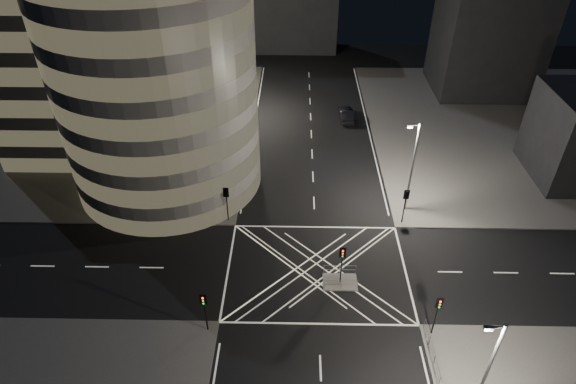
{
  "coord_description": "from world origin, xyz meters",
  "views": [
    {
      "loc": [
        -1.97,
        -30.96,
        31.29
      ],
      "look_at": [
        -2.75,
        7.81,
        3.0
      ],
      "focal_mm": 30.0,
      "sensor_mm": 36.0,
      "label": 1
    }
  ],
  "objects_px": {
    "sedan": "(346,114)",
    "central_island": "(340,282)",
    "traffic_signal_nl": "(204,306)",
    "traffic_signal_nr": "(438,309)",
    "street_lamp_left_near": "(225,148)",
    "street_lamp_left_far": "(242,79)",
    "traffic_signal_fl": "(226,198)",
    "street_lamp_right_far": "(412,166)",
    "traffic_signal_island": "(342,259)",
    "street_lamp_right_near": "(484,375)",
    "traffic_signal_fr": "(406,200)"
  },
  "relations": [
    {
      "from": "traffic_signal_island",
      "to": "street_lamp_left_far",
      "type": "bearing_deg",
      "value": 109.95
    },
    {
      "from": "traffic_signal_fl",
      "to": "traffic_signal_island",
      "type": "xyz_separation_m",
      "value": [
        10.8,
        -8.3,
        0.0
      ]
    },
    {
      "from": "traffic_signal_nr",
      "to": "street_lamp_right_far",
      "type": "bearing_deg",
      "value": 87.7
    },
    {
      "from": "street_lamp_left_near",
      "to": "street_lamp_right_near",
      "type": "xyz_separation_m",
      "value": [
        18.87,
        -26.0,
        0.0
      ]
    },
    {
      "from": "street_lamp_right_far",
      "to": "traffic_signal_fr",
      "type": "bearing_deg",
      "value": -106.11
    },
    {
      "from": "traffic_signal_fr",
      "to": "street_lamp_right_far",
      "type": "xyz_separation_m",
      "value": [
        0.64,
        2.2,
        2.63
      ]
    },
    {
      "from": "traffic_signal_fr",
      "to": "traffic_signal_nl",
      "type": "bearing_deg",
      "value": -142.31
    },
    {
      "from": "traffic_signal_fr",
      "to": "traffic_signal_island",
      "type": "distance_m",
      "value": 10.73
    },
    {
      "from": "central_island",
      "to": "street_lamp_left_near",
      "type": "xyz_separation_m",
      "value": [
        -11.44,
        13.5,
        5.47
      ]
    },
    {
      "from": "sedan",
      "to": "traffic_signal_nl",
      "type": "bearing_deg",
      "value": 66.59
    },
    {
      "from": "central_island",
      "to": "traffic_signal_nl",
      "type": "xyz_separation_m",
      "value": [
        -10.8,
        -5.3,
        2.84
      ]
    },
    {
      "from": "street_lamp_right_near",
      "to": "traffic_signal_nl",
      "type": "bearing_deg",
      "value": 158.45
    },
    {
      "from": "traffic_signal_nl",
      "to": "traffic_signal_nr",
      "type": "bearing_deg",
      "value": 0.0
    },
    {
      "from": "central_island",
      "to": "street_lamp_right_near",
      "type": "height_order",
      "value": "street_lamp_right_near"
    },
    {
      "from": "traffic_signal_fr",
      "to": "street_lamp_right_far",
      "type": "relative_size",
      "value": 0.4
    },
    {
      "from": "traffic_signal_fr",
      "to": "street_lamp_left_far",
      "type": "distance_m",
      "value": 29.63
    },
    {
      "from": "traffic_signal_nl",
      "to": "traffic_signal_nr",
      "type": "relative_size",
      "value": 1.0
    },
    {
      "from": "traffic_signal_island",
      "to": "street_lamp_left_near",
      "type": "distance_m",
      "value": 17.89
    },
    {
      "from": "traffic_signal_fl",
      "to": "street_lamp_left_near",
      "type": "xyz_separation_m",
      "value": [
        -0.64,
        5.2,
        2.63
      ]
    },
    {
      "from": "traffic_signal_nl",
      "to": "street_lamp_left_far",
      "type": "bearing_deg",
      "value": 90.99
    },
    {
      "from": "traffic_signal_island",
      "to": "street_lamp_right_near",
      "type": "height_order",
      "value": "street_lamp_right_near"
    },
    {
      "from": "traffic_signal_nr",
      "to": "sedan",
      "type": "distance_m",
      "value": 36.34
    },
    {
      "from": "traffic_signal_nr",
      "to": "street_lamp_left_far",
      "type": "xyz_separation_m",
      "value": [
        -18.24,
        36.8,
        2.63
      ]
    },
    {
      "from": "traffic_signal_nl",
      "to": "traffic_signal_fr",
      "type": "distance_m",
      "value": 22.24
    },
    {
      "from": "traffic_signal_fr",
      "to": "traffic_signal_nr",
      "type": "relative_size",
      "value": 1.0
    },
    {
      "from": "traffic_signal_fl",
      "to": "street_lamp_left_far",
      "type": "relative_size",
      "value": 0.4
    },
    {
      "from": "street_lamp_left_far",
      "to": "street_lamp_right_far",
      "type": "height_order",
      "value": "same"
    },
    {
      "from": "traffic_signal_nl",
      "to": "street_lamp_left_far",
      "type": "height_order",
      "value": "street_lamp_left_far"
    },
    {
      "from": "street_lamp_left_near",
      "to": "street_lamp_left_far",
      "type": "relative_size",
      "value": 1.0
    },
    {
      "from": "traffic_signal_nl",
      "to": "traffic_signal_island",
      "type": "bearing_deg",
      "value": 26.14
    },
    {
      "from": "traffic_signal_nr",
      "to": "traffic_signal_nl",
      "type": "bearing_deg",
      "value": 180.0
    },
    {
      "from": "traffic_signal_fr",
      "to": "street_lamp_right_near",
      "type": "bearing_deg",
      "value": -88.25
    },
    {
      "from": "sedan",
      "to": "traffic_signal_fl",
      "type": "bearing_deg",
      "value": 56.03
    },
    {
      "from": "traffic_signal_nr",
      "to": "street_lamp_right_near",
      "type": "bearing_deg",
      "value": -84.96
    },
    {
      "from": "traffic_signal_nl",
      "to": "central_island",
      "type": "bearing_deg",
      "value": 26.14
    },
    {
      "from": "traffic_signal_nr",
      "to": "sedan",
      "type": "height_order",
      "value": "traffic_signal_nr"
    },
    {
      "from": "traffic_signal_fl",
      "to": "traffic_signal_nl",
      "type": "bearing_deg",
      "value": -90.0
    },
    {
      "from": "traffic_signal_fr",
      "to": "street_lamp_right_near",
      "type": "distance_m",
      "value": 20.97
    },
    {
      "from": "street_lamp_left_far",
      "to": "street_lamp_right_near",
      "type": "relative_size",
      "value": 1.0
    },
    {
      "from": "traffic_signal_fl",
      "to": "street_lamp_right_far",
      "type": "distance_m",
      "value": 18.55
    },
    {
      "from": "traffic_signal_island",
      "to": "street_lamp_right_near",
      "type": "relative_size",
      "value": 0.4
    },
    {
      "from": "traffic_signal_island",
      "to": "traffic_signal_fl",
      "type": "bearing_deg",
      "value": 142.46
    },
    {
      "from": "street_lamp_left_far",
      "to": "traffic_signal_fl",
      "type": "bearing_deg",
      "value": -88.43
    },
    {
      "from": "traffic_signal_nl",
      "to": "street_lamp_right_far",
      "type": "bearing_deg",
      "value": 40.91
    },
    {
      "from": "sedan",
      "to": "central_island",
      "type": "bearing_deg",
      "value": 82.02
    },
    {
      "from": "traffic_signal_fl",
      "to": "central_island",
      "type": "bearing_deg",
      "value": -37.54
    },
    {
      "from": "traffic_signal_fl",
      "to": "sedan",
      "type": "xyz_separation_m",
      "value": [
        13.68,
        22.47,
        -2.11
      ]
    },
    {
      "from": "traffic_signal_nl",
      "to": "street_lamp_left_near",
      "type": "bearing_deg",
      "value": 91.94
    },
    {
      "from": "street_lamp_right_near",
      "to": "sedan",
      "type": "bearing_deg",
      "value": 96.02
    },
    {
      "from": "street_lamp_right_far",
      "to": "street_lamp_left_far",
      "type": "bearing_deg",
      "value": 131.94
    }
  ]
}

